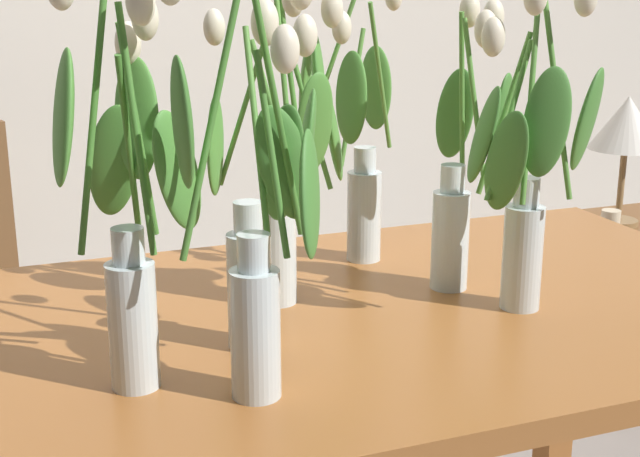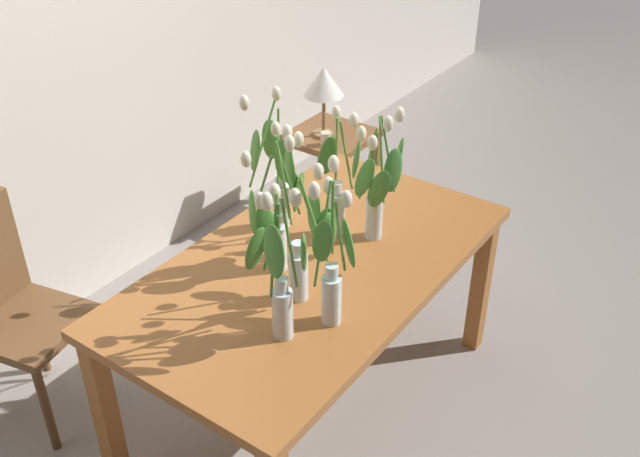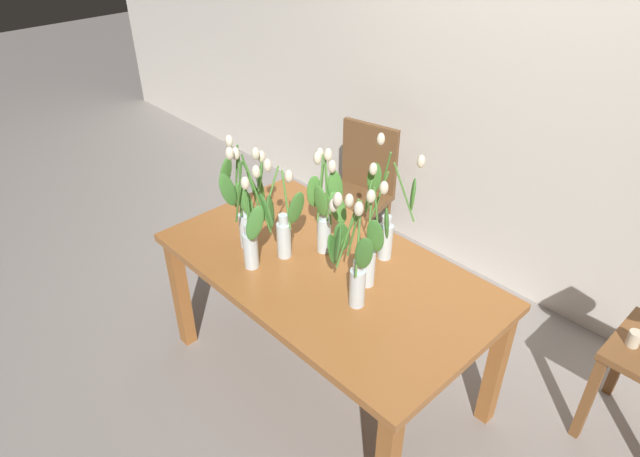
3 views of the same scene
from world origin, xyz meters
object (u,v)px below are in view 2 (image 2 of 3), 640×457
object	(u,v)px
tulip_vase_3	(378,191)
pillar_candle	(326,139)
tulip_vase_2	(276,178)
dining_table	(313,282)
side_table	(330,152)
tulip_vase_4	(281,214)
tulip_vase_5	(332,269)
tulip_vase_6	(338,192)
tulip_vase_0	(279,275)
table_lamp	(324,83)
dining_chair	(10,305)
tulip_vase_1	(306,255)

from	to	relation	value
tulip_vase_3	pillar_candle	bearing A→B (deg)	44.10
tulip_vase_2	tulip_vase_3	world-z (taller)	tulip_vase_2
tulip_vase_2	tulip_vase_3	bearing A→B (deg)	-69.92
dining_table	pillar_candle	bearing A→B (deg)	32.97
side_table	dining_table	bearing A→B (deg)	-147.89
tulip_vase_4	pillar_candle	size ratio (longest dim) A/B	7.56
tulip_vase_5	tulip_vase_6	bearing A→B (deg)	31.96
tulip_vase_0	table_lamp	distance (m)	1.91
tulip_vase_0	tulip_vase_2	distance (m)	0.66
tulip_vase_3	side_table	xyz separation A→B (m)	(1.03, 0.93, -0.53)
tulip_vase_5	table_lamp	bearing A→B (deg)	35.96
tulip_vase_0	side_table	world-z (taller)	tulip_vase_0
dining_table	dining_chair	bearing A→B (deg)	124.66
dining_chair	pillar_candle	size ratio (longest dim) A/B	12.40
tulip_vase_6	tulip_vase_4	bearing A→B (deg)	174.50
tulip_vase_0	tulip_vase_2	bearing A→B (deg)	39.07
dining_table	tulip_vase_5	world-z (taller)	tulip_vase_5
tulip_vase_1	side_table	xyz separation A→B (m)	(1.47, 0.92, -0.49)
dining_table	tulip_vase_5	size ratio (longest dim) A/B	2.77
tulip_vase_3	table_lamp	bearing A→B (deg)	43.77
tulip_vase_1	tulip_vase_0	bearing A→B (deg)	-167.23
dining_table	side_table	distance (m)	1.54
tulip_vase_1	pillar_candle	distance (m)	1.62
tulip_vase_5	side_table	xyz separation A→B (m)	(1.53, 1.06, -0.52)
tulip_vase_2	dining_chair	world-z (taller)	tulip_vase_2
tulip_vase_1	tulip_vase_4	world-z (taller)	tulip_vase_4
tulip_vase_2	side_table	xyz separation A→B (m)	(1.17, 0.55, -0.53)
dining_table	tulip_vase_4	xyz separation A→B (m)	(-0.09, 0.08, 0.32)
tulip_vase_3	table_lamp	world-z (taller)	tulip_vase_3
tulip_vase_3	tulip_vase_5	bearing A→B (deg)	-165.22
tulip_vase_3	tulip_vase_4	bearing A→B (deg)	151.34
tulip_vase_1	dining_chair	distance (m)	1.26
tulip_vase_3	tulip_vase_5	size ratio (longest dim) A/B	0.96
tulip_vase_2	tulip_vase_5	distance (m)	0.62
side_table	tulip_vase_4	bearing A→B (deg)	-151.94
tulip_vase_3	table_lamp	size ratio (longest dim) A/B	1.39
pillar_candle	tulip_vase_6	bearing A→B (deg)	-142.62
tulip_vase_1	dining_chair	world-z (taller)	tulip_vase_1
tulip_vase_1	tulip_vase_5	bearing A→B (deg)	-110.22
table_lamp	tulip_vase_0	bearing A→B (deg)	-149.03
pillar_candle	tulip_vase_5	bearing A→B (deg)	-144.37
dining_chair	pillar_candle	world-z (taller)	dining_chair
dining_table	tulip_vase_4	size ratio (longest dim) A/B	2.82
tulip_vase_0	table_lamp	bearing A→B (deg)	30.97
table_lamp	tulip_vase_5	bearing A→B (deg)	-144.04
tulip_vase_1	tulip_vase_2	distance (m)	0.48
tulip_vase_1	pillar_candle	bearing A→B (deg)	32.58
tulip_vase_0	tulip_vase_3	size ratio (longest dim) A/B	1.03
tulip_vase_2	tulip_vase_4	size ratio (longest dim) A/B	1.03
side_table	table_lamp	world-z (taller)	table_lamp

